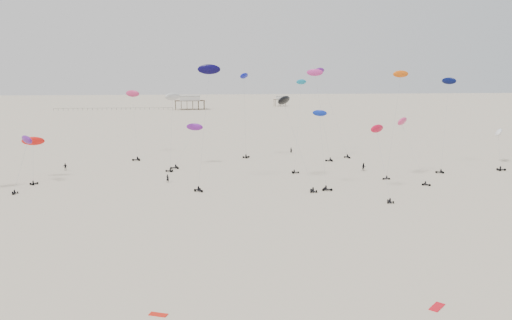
{
  "coord_description": "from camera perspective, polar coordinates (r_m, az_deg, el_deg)",
  "views": [
    {
      "loc": [
        -13.14,
        -5.06,
        22.72
      ],
      "look_at": [
        0.0,
        88.0,
        7.0
      ],
      "focal_mm": 35.0,
      "sensor_mm": 36.0,
      "label": 1
    }
  ],
  "objects": [
    {
      "name": "spectator_0",
      "position": [
        110.31,
        -10.05,
        -2.54
      ],
      "size": [
        0.89,
        0.74,
        2.1
      ],
      "primitive_type": "imported",
      "rotation": [
        0.0,
        0.0,
        2.82
      ],
      "color": "black",
      "rests_on": "ground"
    },
    {
      "name": "rig_16",
      "position": [
        121.8,
        -24.11,
        1.45
      ],
      "size": [
        5.32,
        9.73,
        10.82
      ],
      "rotation": [
        0.0,
        0.0,
        5.51
      ],
      "color": "black",
      "rests_on": "ground"
    },
    {
      "name": "rig_4",
      "position": [
        105.26,
        -5.63,
        7.55
      ],
      "size": [
        6.47,
        11.46,
        25.63
      ],
      "rotation": [
        0.0,
        0.0,
        3.72
      ],
      "color": "black",
      "rests_on": "ground"
    },
    {
      "name": "rig_17",
      "position": [
        137.98,
        7.15,
        7.47
      ],
      "size": [
        6.72,
        7.15,
        24.97
      ],
      "rotation": [
        0.0,
        0.0,
        1.5
      ],
      "color": "black",
      "rests_on": "ground"
    },
    {
      "name": "rig_11",
      "position": [
        102.66,
        7.69,
        1.22
      ],
      "size": [
        3.37,
        7.29,
        16.11
      ],
      "rotation": [
        0.0,
        0.0,
        4.22
      ],
      "color": "black",
      "rests_on": "ground"
    },
    {
      "name": "ground_plane",
      "position": [
        206.73,
        -4.35,
        3.16
      ],
      "size": [
        900.0,
        900.0,
        0.0
      ],
      "primitive_type": "plane",
      "color": "beige"
    },
    {
      "name": "pier_fence",
      "position": [
        359.07,
        -15.92,
        5.63
      ],
      "size": [
        80.2,
        0.2,
        1.5
      ],
      "color": "black",
      "rests_on": "ground"
    },
    {
      "name": "rig_7",
      "position": [
        125.15,
        4.91,
        4.83
      ],
      "size": [
        6.76,
        14.58,
        24.37
      ],
      "rotation": [
        0.0,
        0.0,
        4.61
      ],
      "color": "black",
      "rests_on": "ground"
    },
    {
      "name": "pavilion_small",
      "position": [
        392.41,
        2.73,
        6.68
      ],
      "size": [
        9.0,
        7.0,
        8.0
      ],
      "color": "brown",
      "rests_on": "ground"
    },
    {
      "name": "rig_6",
      "position": [
        117.66,
        16.73,
        3.29
      ],
      "size": [
        4.76,
        14.49,
        15.66
      ],
      "rotation": [
        0.0,
        0.0,
        3.78
      ],
      "color": "black",
      "rests_on": "ground"
    },
    {
      "name": "grounded_kite_b",
      "position": [
        51.31,
        -11.1,
        -16.98
      ],
      "size": [
        1.93,
        1.34,
        0.07
      ],
      "primitive_type": "cube",
      "rotation": [
        0.0,
        0.0,
        -0.4
      ],
      "color": "red",
      "rests_on": "ground"
    },
    {
      "name": "spectator_2",
      "position": [
        131.04,
        -20.95,
        -1.12
      ],
      "size": [
        1.3,
        0.76,
        2.13
      ],
      "primitive_type": "imported",
      "rotation": [
        0.0,
        0.0,
        6.35
      ],
      "color": "black",
      "rests_on": "ground"
    },
    {
      "name": "pavilion_main",
      "position": [
        355.55,
        -7.57,
        6.43
      ],
      "size": [
        21.0,
        13.0,
        9.8
      ],
      "color": "brown",
      "rests_on": "ground"
    },
    {
      "name": "spectator_3",
      "position": [
        150.34,
        4.03,
        0.78
      ],
      "size": [
        0.91,
        0.83,
        2.06
      ],
      "primitive_type": "imported",
      "rotation": [
        0.0,
        0.0,
        2.59
      ],
      "color": "black",
      "rests_on": "ground"
    },
    {
      "name": "grounded_kite_a",
      "position": [
        54.94,
        19.98,
        -15.54
      ],
      "size": [
        2.24,
        2.14,
        0.08
      ],
      "primitive_type": "cube",
      "rotation": [
        0.0,
        0.0,
        0.73
      ],
      "color": "red",
      "rests_on": "ground"
    },
    {
      "name": "rig_1",
      "position": [
        100.78,
        13.97,
        1.7
      ],
      "size": [
        4.13,
        13.7,
        15.81
      ],
      "rotation": [
        0.0,
        0.0,
        6.26
      ],
      "color": "black",
      "rests_on": "ground"
    },
    {
      "name": "rig_12",
      "position": [
        129.77,
        -7.58,
        2.67
      ],
      "size": [
        8.91,
        9.09,
        11.9
      ],
      "rotation": [
        0.0,
        0.0,
        1.84
      ],
      "color": "black",
      "rests_on": "ground"
    },
    {
      "name": "rig_14",
      "position": [
        145.4,
        26.02,
        2.26
      ],
      "size": [
        9.7,
        14.87,
        14.07
      ],
      "rotation": [
        0.0,
        0.0,
        4.6
      ],
      "color": "black",
      "rests_on": "ground"
    },
    {
      "name": "rig_8",
      "position": [
        107.8,
        3.72,
        5.26
      ],
      "size": [
        6.67,
        16.95,
        20.94
      ],
      "rotation": [
        0.0,
        0.0,
        0.12
      ],
      "color": "black",
      "rests_on": "ground"
    },
    {
      "name": "rig_13",
      "position": [
        126.4,
        -9.59,
        5.66
      ],
      "size": [
        4.49,
        10.11,
        19.03
      ],
      "rotation": [
        0.0,
        0.0,
        1.26
      ],
      "color": "black",
      "rests_on": "ground"
    },
    {
      "name": "rig_5",
      "position": [
        140.19,
        -1.28,
        6.74
      ],
      "size": [
        3.97,
        4.86,
        24.04
      ],
      "rotation": [
        0.0,
        0.0,
        5.43
      ],
      "color": "black",
      "rests_on": "ground"
    },
    {
      "name": "rig_2",
      "position": [
        115.71,
        15.78,
        6.35
      ],
      "size": [
        6.0,
        3.51,
        24.19
      ],
      "rotation": [
        0.0,
        0.0,
        1.84
      ],
      "color": "black",
      "rests_on": "ground"
    },
    {
      "name": "rig_3",
      "position": [
        146.9,
        8.59,
        6.2
      ],
      "size": [
        8.52,
        13.49,
        26.26
      ],
      "rotation": [
        0.0,
        0.0,
        3.42
      ],
      "color": "black",
      "rests_on": "ground"
    },
    {
      "name": "rig_0",
      "position": [
        115.85,
        -24.88,
        1.41
      ],
      "size": [
        4.23,
        13.68,
        13.23
      ],
      "rotation": [
        0.0,
        0.0,
        3.12
      ],
      "color": "black",
      "rests_on": "ground"
    },
    {
      "name": "rig_10",
      "position": [
        134.06,
        20.95,
        5.86
      ],
      "size": [
        9.56,
        13.73,
        23.92
      ],
      "rotation": [
        0.0,
        0.0,
        1.39
      ],
      "color": "black",
      "rests_on": "ground"
    },
    {
      "name": "rig_9",
      "position": [
        148.79,
        -13.82,
        5.57
      ],
      "size": [
        5.38,
        16.26,
        21.15
      ],
      "rotation": [
        0.0,
        0.0,
        1.73
      ],
      "color": "black",
      "rests_on": "ground"
    },
    {
      "name": "spectator_1",
      "position": [
        124.71,
        12.19,
        -1.22
      ],
      "size": [
        1.19,
        0.79,
        2.29
      ],
      "primitive_type": "imported",
      "rotation": [
        0.0,
        0.0,
        6.15
      ],
      "color": "black",
      "rests_on": "ground"
    }
  ]
}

